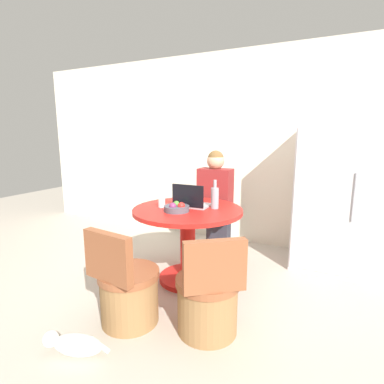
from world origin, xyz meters
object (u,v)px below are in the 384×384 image
object	(u,v)px
laptop	(192,202)
refrigerator	(330,197)
chair_near_camera	(127,292)
person_seated	(216,199)
chair_near_right_corner	(208,300)
cat	(74,344)
dining_table	(188,232)
fruit_bowl	(177,208)
bottle	(215,197)

from	to	relation	value
laptop	refrigerator	bearing A→B (deg)	-143.22
chair_near_camera	person_seated	size ratio (longest dim) A/B	0.61
chair_near_right_corner	laptop	bearing A→B (deg)	-93.25
laptop	cat	distance (m)	1.60
laptop	dining_table	bearing A→B (deg)	88.53
dining_table	fruit_bowl	bearing A→B (deg)	-104.85
refrigerator	person_seated	world-z (taller)	refrigerator
refrigerator	chair_near_right_corner	size ratio (longest dim) A/B	2.01
dining_table	cat	distance (m)	1.41
chair_near_right_corner	fruit_bowl	world-z (taller)	fruit_bowl
person_seated	fruit_bowl	world-z (taller)	person_seated
refrigerator	dining_table	world-z (taller)	refrigerator
fruit_bowl	dining_table	bearing A→B (deg)	75.15
person_seated	cat	xyz separation A→B (m)	(-0.22, -2.09, -0.64)
chair_near_right_corner	chair_near_camera	bearing A→B (deg)	-22.17
dining_table	fruit_bowl	xyz separation A→B (m)	(-0.04, -0.15, 0.28)
dining_table	bottle	size ratio (longest dim) A/B	3.81
refrigerator	chair_near_right_corner	world-z (taller)	refrigerator
chair_near_right_corner	cat	bearing A→B (deg)	3.80
chair_near_right_corner	laptop	xyz separation A→B (m)	(-0.52, 0.77, 0.55)
bottle	laptop	bearing A→B (deg)	-171.22
chair_near_right_corner	bottle	world-z (taller)	bottle
refrigerator	person_seated	distance (m)	1.29
fruit_bowl	bottle	bearing A→B (deg)	44.09
refrigerator	fruit_bowl	size ratio (longest dim) A/B	6.63
dining_table	chair_near_camera	size ratio (longest dim) A/B	1.36
chair_near_right_corner	laptop	distance (m)	1.08
refrigerator	dining_table	xyz separation A→B (m)	(-1.27, -1.03, -0.28)
person_seated	laptop	world-z (taller)	person_seated
refrigerator	person_seated	xyz separation A→B (m)	(-1.26, -0.26, -0.09)
chair_near_right_corner	cat	distance (m)	0.98
refrigerator	chair_near_camera	distance (m)	2.40
refrigerator	laptop	size ratio (longest dim) A/B	4.73
refrigerator	chair_near_right_corner	bearing A→B (deg)	-113.57
refrigerator	person_seated	bearing A→B (deg)	-168.38
chair_near_camera	laptop	world-z (taller)	laptop
laptop	chair_near_right_corner	bearing A→B (deg)	123.85
cat	person_seated	bearing A→B (deg)	-114.61
chair_near_right_corner	person_seated	distance (m)	1.61
chair_near_camera	cat	bearing A→B (deg)	84.93
refrigerator	dining_table	size ratio (longest dim) A/B	1.47
refrigerator	bottle	xyz separation A→B (m)	(-1.03, -0.91, 0.07)
refrigerator	person_seated	size ratio (longest dim) A/B	1.23
chair_near_camera	bottle	xyz separation A→B (m)	(0.35, 0.98, 0.62)
chair_near_camera	fruit_bowl	distance (m)	0.89
chair_near_right_corner	person_seated	xyz separation A→B (m)	(-0.51, 1.46, 0.46)
refrigerator	chair_near_camera	xyz separation A→B (m)	(-1.38, -1.89, -0.54)
chair_near_right_corner	refrigerator	bearing A→B (deg)	-150.67
chair_near_camera	bottle	size ratio (longest dim) A/B	2.79
refrigerator	fruit_bowl	world-z (taller)	refrigerator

